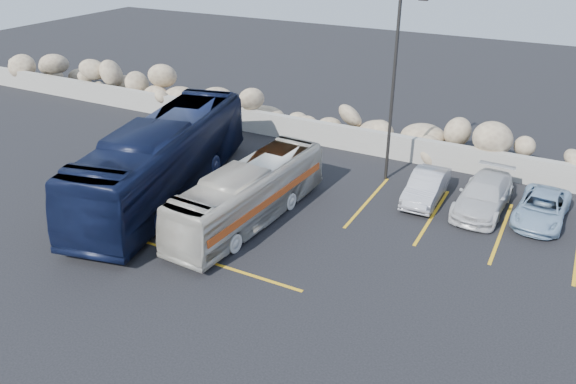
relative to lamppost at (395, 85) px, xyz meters
The scene contains 10 objects.
ground 10.73m from the lamppost, 105.05° to the right, with size 90.00×90.00×0.00m, color black.
seawall 5.14m from the lamppost, 135.63° to the left, with size 60.00×0.40×1.20m, color gray.
riprap_pile 5.40m from the lamppost, 124.63° to the left, with size 54.00×2.80×2.60m, color #957D61, non-canonical shape.
parking_lines 6.18m from the lamppost, 62.01° to the right, with size 18.16×9.36×0.01m.
lamppost is the anchor object (origin of this frame).
vintage_bus 7.70m from the lamppost, 119.16° to the right, with size 1.92×8.21×2.29m, color beige.
tour_coach 10.03m from the lamppost, 142.93° to the right, with size 2.73×11.65×3.25m, color black.
car_b 4.41m from the lamppost, 30.32° to the right, with size 1.25×3.60×1.19m, color #B7B6BB.
car_c 5.76m from the lamppost, 12.86° to the right, with size 1.76×4.34×1.26m, color silver.
car_d 7.55m from the lamppost, ahead, with size 1.75×3.79×1.05m, color #8DACC8.
Camera 1 is at (9.35, -12.75, 10.57)m, focal length 35.00 mm.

